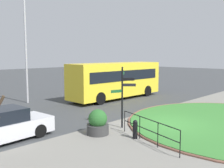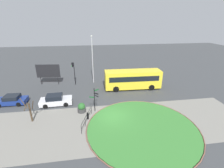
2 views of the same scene
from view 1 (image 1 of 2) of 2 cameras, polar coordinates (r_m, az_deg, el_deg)
ground at (r=14.96m, az=12.23°, el=-8.89°), size 120.00×120.00×0.00m
sidewalk_paving at (r=14.23m, az=17.85°, el=-9.82°), size 32.00×8.79×0.02m
signpost_directional at (r=13.78m, az=2.42°, el=-1.85°), size 1.24×0.94×3.29m
bollard_foreground at (r=12.33m, az=5.11°, el=-9.87°), size 0.23×0.23×0.90m
railing_grass_edge at (r=11.75m, az=8.01°, el=-9.48°), size 1.18×3.78×1.11m
bus_yellow at (r=23.17m, az=0.97°, el=1.00°), size 9.54×2.79×3.19m
car_far_lane at (r=12.93m, az=-22.85°, el=-8.53°), size 4.40×2.01×1.50m
lamppost_tall at (r=22.03m, az=-18.46°, el=7.96°), size 0.32×0.32×8.65m
planter_near_signpost at (r=12.91m, az=-3.15°, el=-8.64°), size 1.09×1.09×1.26m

